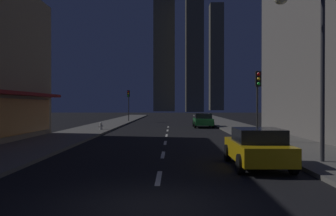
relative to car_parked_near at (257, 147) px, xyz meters
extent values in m
cube|color=black|center=(-3.60, 26.78, -0.79)|extent=(78.00, 136.00, 0.10)
cube|color=#605E59|center=(3.40, 26.78, -0.67)|extent=(4.00, 76.00, 0.15)
cube|color=#605E59|center=(-10.60, 26.78, -0.67)|extent=(4.00, 76.00, 0.15)
cube|color=silver|center=(-3.60, -2.02, -0.73)|extent=(0.16, 2.20, 0.01)
cube|color=silver|center=(-3.60, 3.18, -0.73)|extent=(0.16, 2.20, 0.01)
cube|color=silver|center=(-3.60, 8.38, -0.73)|extent=(0.16, 2.20, 0.01)
cube|color=silver|center=(-3.60, 13.58, -0.73)|extent=(0.16, 2.20, 0.01)
cube|color=silver|center=(-3.60, 18.78, -0.73)|extent=(0.16, 2.20, 0.01)
cube|color=silver|center=(-3.60, 23.98, -0.73)|extent=(0.16, 2.20, 0.01)
cube|color=brown|center=(-6.17, 119.18, 21.67)|extent=(7.86, 6.67, 44.81)
cube|color=brown|center=(4.41, 108.39, 19.94)|extent=(5.87, 8.84, 41.36)
cube|color=#65604C|center=(16.69, 146.30, 23.12)|extent=(6.04, 6.56, 47.72)
cube|color=#433F32|center=(33.49, 106.45, 34.16)|extent=(7.43, 5.51, 69.80)
cube|color=gold|center=(0.00, 0.05, -0.13)|extent=(1.80, 4.20, 0.65)
cube|color=black|center=(0.00, -0.15, 0.43)|extent=(1.64, 2.00, 0.55)
cylinder|color=black|center=(-0.88, 1.45, -0.40)|extent=(0.22, 0.68, 0.68)
cylinder|color=black|center=(0.88, 1.45, -0.40)|extent=(0.22, 0.68, 0.68)
cylinder|color=black|center=(-0.88, -1.35, -0.40)|extent=(0.22, 0.68, 0.68)
cylinder|color=black|center=(0.88, -1.35, -0.40)|extent=(0.22, 0.68, 0.68)
sphere|color=white|center=(-0.55, 2.10, -0.08)|extent=(0.18, 0.18, 0.18)
sphere|color=white|center=(0.55, 2.10, -0.08)|extent=(0.18, 0.18, 0.18)
cube|color=#1E722D|center=(0.00, 23.32, -0.13)|extent=(1.80, 4.20, 0.65)
cube|color=black|center=(0.00, 23.12, 0.43)|extent=(1.64, 2.00, 0.55)
cylinder|color=black|center=(-0.88, 24.72, -0.40)|extent=(0.22, 0.68, 0.68)
cylinder|color=black|center=(0.88, 24.72, -0.40)|extent=(0.22, 0.68, 0.68)
cylinder|color=black|center=(-0.88, 21.92, -0.40)|extent=(0.22, 0.68, 0.68)
cylinder|color=black|center=(0.88, 21.92, -0.40)|extent=(0.22, 0.68, 0.68)
sphere|color=white|center=(-0.55, 25.37, -0.08)|extent=(0.18, 0.18, 0.18)
sphere|color=white|center=(0.55, 25.37, -0.08)|extent=(0.18, 0.18, 0.18)
cylinder|color=#B2B2B2|center=(-9.50, 18.00, -0.32)|extent=(0.22, 0.22, 0.55)
sphere|color=#B2B2B2|center=(-9.50, 18.00, -0.04)|extent=(0.21, 0.21, 0.21)
cylinder|color=#B2B2B2|center=(-9.50, 18.00, -0.56)|extent=(0.30, 0.30, 0.06)
cylinder|color=#B2B2B2|center=(-9.66, 18.00, -0.29)|extent=(0.10, 0.10, 0.10)
cylinder|color=#B2B2B2|center=(-9.34, 18.00, -0.29)|extent=(0.10, 0.10, 0.10)
cylinder|color=#2D2D2D|center=(1.90, 7.93, 1.51)|extent=(0.12, 0.12, 4.20)
cube|color=black|center=(1.90, 7.73, 3.11)|extent=(0.32, 0.24, 0.90)
sphere|color=red|center=(1.90, 7.60, 3.39)|extent=(0.18, 0.18, 0.18)
sphere|color=#F2B20C|center=(1.90, 7.60, 3.11)|extent=(0.18, 0.18, 0.18)
sphere|color=#19D833|center=(1.90, 7.60, 2.83)|extent=(0.18, 0.18, 0.18)
cylinder|color=#2D2D2D|center=(-9.10, 34.72, 1.51)|extent=(0.12, 0.12, 4.20)
cube|color=black|center=(-9.10, 34.52, 3.11)|extent=(0.32, 0.24, 0.90)
sphere|color=red|center=(-9.10, 34.39, 3.39)|extent=(0.18, 0.18, 0.18)
sphere|color=#F2B20C|center=(-9.10, 34.39, 3.11)|extent=(0.18, 0.18, 0.18)
sphere|color=#19D833|center=(-9.10, 34.39, 2.83)|extent=(0.18, 0.18, 0.18)
cylinder|color=#38383D|center=(2.60, 0.44, 2.66)|extent=(0.16, 0.16, 6.50)
camera|label=1|loc=(-3.17, -13.17, 1.57)|focal=37.77mm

